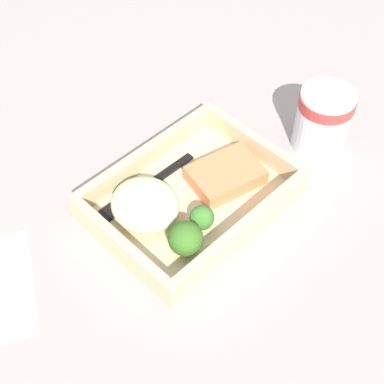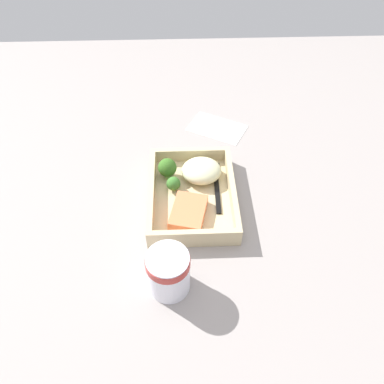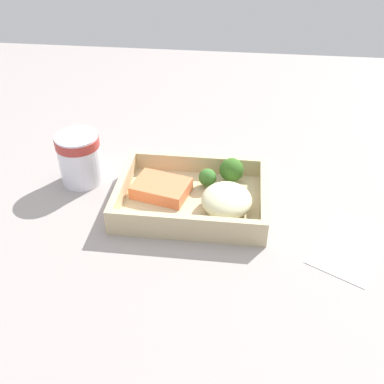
{
  "view_description": "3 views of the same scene",
  "coord_description": "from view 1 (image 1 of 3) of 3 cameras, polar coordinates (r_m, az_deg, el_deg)",
  "views": [
    {
      "loc": [
        31.86,
        32.0,
        57.36
      ],
      "look_at": [
        0.0,
        0.0,
        2.7
      ],
      "focal_mm": 50.0,
      "sensor_mm": 36.0,
      "label": 1
    },
    {
      "loc": [
        -56.34,
        2.09,
        64.41
      ],
      "look_at": [
        0.0,
        0.0,
        2.7
      ],
      "focal_mm": 35.0,
      "sensor_mm": 36.0,
      "label": 2
    },
    {
      "loc": [
        7.34,
        -62.32,
        48.97
      ],
      "look_at": [
        0.0,
        0.0,
        2.7
      ],
      "focal_mm": 42.0,
      "sensor_mm": 36.0,
      "label": 3
    }
  ],
  "objects": [
    {
      "name": "salmon_fillet",
      "position": [
        0.73,
        3.61,
        1.8
      ],
      "size": [
        10.88,
        8.98,
        2.33
      ],
      "primitive_type": "cube",
      "rotation": [
        0.0,
        0.0,
        -0.24
      ],
      "color": "#EF784B",
      "rests_on": "takeout_tray"
    },
    {
      "name": "paper_cup",
      "position": [
        0.79,
        13.82,
        7.72
      ],
      "size": [
        7.94,
        7.94,
        9.64
      ],
      "color": "white",
      "rests_on": "ground_plane"
    },
    {
      "name": "ground_plane",
      "position": [
        0.74,
        -0.0,
        -1.83
      ],
      "size": [
        160.0,
        160.0,
        2.0
      ],
      "primitive_type": "cube",
      "color": "gray"
    },
    {
      "name": "tray_rim",
      "position": [
        0.71,
        -0.0,
        0.09
      ],
      "size": [
        25.84,
        19.23,
        3.36
      ],
      "color": "#C5B287",
      "rests_on": "takeout_tray"
    },
    {
      "name": "mashed_potatoes",
      "position": [
        0.69,
        -5.03,
        -1.33
      ],
      "size": [
        8.52,
        9.29,
        4.24
      ],
      "primitive_type": "ellipsoid",
      "color": "beige",
      "rests_on": "takeout_tray"
    },
    {
      "name": "broccoli_floret_2",
      "position": [
        0.68,
        1.06,
        -2.78
      ],
      "size": [
        3.21,
        3.21,
        3.56
      ],
      "color": "#84A967",
      "rests_on": "takeout_tray"
    },
    {
      "name": "fork",
      "position": [
        0.73,
        -5.23,
        0.33
      ],
      "size": [
        15.83,
        2.27,
        0.44
      ],
      "color": "black",
      "rests_on": "takeout_tray"
    },
    {
      "name": "takeout_tray",
      "position": [
        0.73,
        -0.0,
        -1.06
      ],
      "size": [
        25.84,
        19.23,
        1.2
      ],
      "primitive_type": "cube",
      "color": "#C5B287",
      "rests_on": "ground_plane"
    },
    {
      "name": "broccoli_floret_1",
      "position": [
        0.65,
        -0.68,
        -5.04
      ],
      "size": [
        4.36,
        4.36,
        5.18
      ],
      "color": "#7DA85E",
      "rests_on": "takeout_tray"
    }
  ]
}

